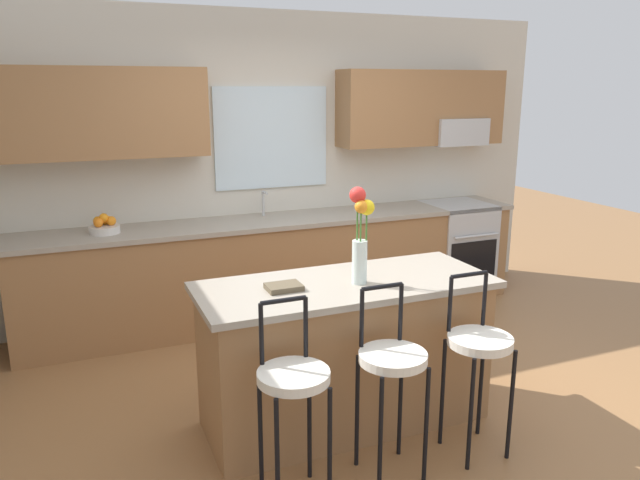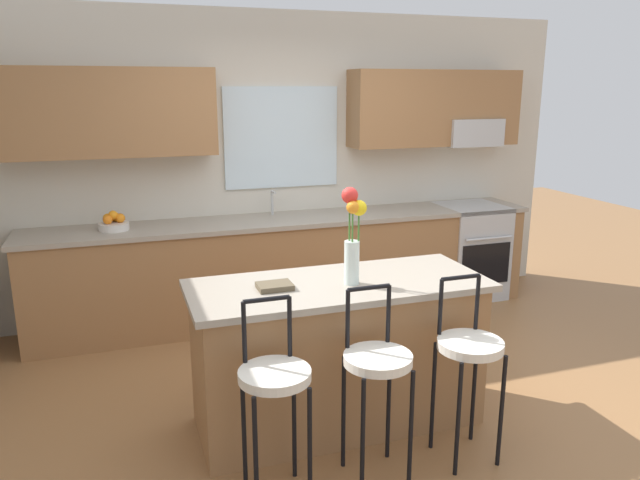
{
  "view_description": "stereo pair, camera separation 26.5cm",
  "coord_description": "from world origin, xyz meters",
  "px_view_note": "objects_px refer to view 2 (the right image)",
  "views": [
    {
      "loc": [
        -1.71,
        -3.27,
        2.05
      ],
      "look_at": [
        -0.12,
        0.55,
        1.0
      ],
      "focal_mm": 34.01,
      "sensor_mm": 36.0,
      "label": 1
    },
    {
      "loc": [
        -1.46,
        -3.36,
        2.05
      ],
      "look_at": [
        -0.12,
        0.55,
        1.0
      ],
      "focal_mm": 34.01,
      "sensor_mm": 36.0,
      "label": 2
    }
  ],
  "objects_px": {
    "kitchen_island": "(338,353)",
    "bar_stool_middle": "(377,367)",
    "oven_range": "(469,251)",
    "cookbook": "(275,286)",
    "bar_stool_near": "(274,384)",
    "bar_stool_far": "(469,353)",
    "flower_vase": "(353,233)",
    "fruit_bowl_oranges": "(114,223)"
  },
  "relations": [
    {
      "from": "oven_range",
      "to": "bar_stool_far",
      "type": "height_order",
      "value": "bar_stool_far"
    },
    {
      "from": "oven_range",
      "to": "flower_vase",
      "type": "bearing_deg",
      "value": -137.0
    },
    {
      "from": "oven_range",
      "to": "bar_stool_middle",
      "type": "relative_size",
      "value": 0.88
    },
    {
      "from": "kitchen_island",
      "to": "flower_vase",
      "type": "height_order",
      "value": "flower_vase"
    },
    {
      "from": "bar_stool_middle",
      "to": "bar_stool_far",
      "type": "xyz_separation_m",
      "value": [
        0.55,
        0.0,
        0.0
      ]
    },
    {
      "from": "kitchen_island",
      "to": "cookbook",
      "type": "distance_m",
      "value": 0.61
    },
    {
      "from": "kitchen_island",
      "to": "fruit_bowl_oranges",
      "type": "xyz_separation_m",
      "value": [
        -1.25,
        1.86,
        0.51
      ]
    },
    {
      "from": "oven_range",
      "to": "kitchen_island",
      "type": "bearing_deg",
      "value": -138.71
    },
    {
      "from": "bar_stool_far",
      "to": "cookbook",
      "type": "bearing_deg",
      "value": 148.23
    },
    {
      "from": "oven_range",
      "to": "cookbook",
      "type": "xyz_separation_m",
      "value": [
        -2.47,
        -1.82,
        0.48
      ]
    },
    {
      "from": "bar_stool_middle",
      "to": "cookbook",
      "type": "height_order",
      "value": "bar_stool_middle"
    },
    {
      "from": "bar_stool_far",
      "to": "cookbook",
      "type": "relative_size",
      "value": 5.21
    },
    {
      "from": "oven_range",
      "to": "bar_stool_near",
      "type": "xyz_separation_m",
      "value": [
        -2.63,
        -2.41,
        0.18
      ]
    },
    {
      "from": "oven_range",
      "to": "cookbook",
      "type": "bearing_deg",
      "value": -143.59
    },
    {
      "from": "bar_stool_middle",
      "to": "fruit_bowl_oranges",
      "type": "relative_size",
      "value": 4.34
    },
    {
      "from": "bar_stool_near",
      "to": "cookbook",
      "type": "height_order",
      "value": "bar_stool_near"
    },
    {
      "from": "bar_stool_near",
      "to": "bar_stool_far",
      "type": "bearing_deg",
      "value": 0.0
    },
    {
      "from": "oven_range",
      "to": "bar_stool_middle",
      "type": "bearing_deg",
      "value": -130.87
    },
    {
      "from": "kitchen_island",
      "to": "fruit_bowl_oranges",
      "type": "bearing_deg",
      "value": 123.97
    },
    {
      "from": "oven_range",
      "to": "bar_stool_near",
      "type": "relative_size",
      "value": 0.88
    },
    {
      "from": "bar_stool_middle",
      "to": "cookbook",
      "type": "relative_size",
      "value": 5.21
    },
    {
      "from": "cookbook",
      "to": "fruit_bowl_oranges",
      "type": "distance_m",
      "value": 2.04
    },
    {
      "from": "flower_vase",
      "to": "bar_stool_far",
      "type": "bearing_deg",
      "value": -47.41
    },
    {
      "from": "kitchen_island",
      "to": "bar_stool_near",
      "type": "distance_m",
      "value": 0.82
    },
    {
      "from": "oven_range",
      "to": "bar_stool_far",
      "type": "relative_size",
      "value": 0.88
    },
    {
      "from": "flower_vase",
      "to": "oven_range",
      "type": "bearing_deg",
      "value": 43.0
    },
    {
      "from": "kitchen_island",
      "to": "cookbook",
      "type": "bearing_deg",
      "value": 179.28
    },
    {
      "from": "bar_stool_far",
      "to": "cookbook",
      "type": "xyz_separation_m",
      "value": [
        -0.94,
        0.58,
        0.3
      ]
    },
    {
      "from": "bar_stool_near",
      "to": "flower_vase",
      "type": "bearing_deg",
      "value": 40.48
    },
    {
      "from": "bar_stool_near",
      "to": "fruit_bowl_oranges",
      "type": "bearing_deg",
      "value": 106.07
    },
    {
      "from": "bar_stool_near",
      "to": "bar_stool_far",
      "type": "relative_size",
      "value": 1.0
    },
    {
      "from": "bar_stool_far",
      "to": "flower_vase",
      "type": "distance_m",
      "value": 0.93
    },
    {
      "from": "kitchen_island",
      "to": "bar_stool_near",
      "type": "height_order",
      "value": "bar_stool_near"
    },
    {
      "from": "cookbook",
      "to": "kitchen_island",
      "type": "bearing_deg",
      "value": -0.72
    },
    {
      "from": "bar_stool_near",
      "to": "bar_stool_middle",
      "type": "distance_m",
      "value": 0.55
    },
    {
      "from": "bar_stool_middle",
      "to": "bar_stool_near",
      "type": "bearing_deg",
      "value": 180.0
    },
    {
      "from": "oven_range",
      "to": "bar_stool_near",
      "type": "height_order",
      "value": "bar_stool_near"
    },
    {
      "from": "bar_stool_far",
      "to": "fruit_bowl_oranges",
      "type": "height_order",
      "value": "fruit_bowl_oranges"
    },
    {
      "from": "oven_range",
      "to": "fruit_bowl_oranges",
      "type": "distance_m",
      "value": 3.37
    },
    {
      "from": "kitchen_island",
      "to": "bar_stool_middle",
      "type": "bearing_deg",
      "value": -90.0
    },
    {
      "from": "kitchen_island",
      "to": "bar_stool_near",
      "type": "xyz_separation_m",
      "value": [
        -0.55,
        -0.58,
        0.17
      ]
    },
    {
      "from": "bar_stool_near",
      "to": "kitchen_island",
      "type": "bearing_deg",
      "value": 46.39
    }
  ]
}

